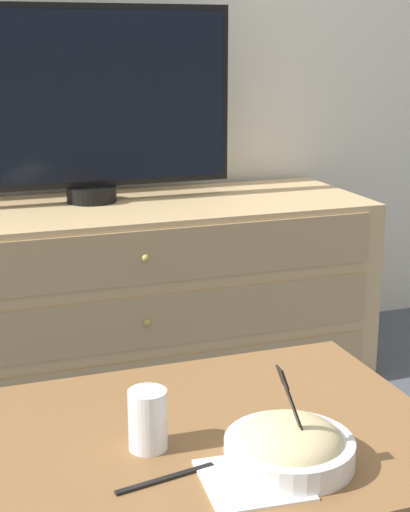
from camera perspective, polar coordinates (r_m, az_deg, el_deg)
name	(u,v)px	position (r m, az deg, el deg)	size (l,w,h in m)	color
ground_plane	(100,348)	(3.01, -7.67, -6.64)	(12.00, 12.00, 0.00)	#474C56
dresser	(124,295)	(2.62, -5.92, -2.84)	(1.63, 0.58, 0.61)	tan
tv	(88,102)	(2.58, -8.52, 11.02)	(0.95, 0.16, 0.63)	black
coffee_table	(168,470)	(1.42, -2.72, -15.26)	(0.99, 0.63, 0.45)	olive
takeout_bowl	(289,446)	(1.32, 6.16, -13.56)	(0.21, 0.21, 0.18)	silver
drink_cup	(148,423)	(1.35, -4.18, -12.03)	(0.07, 0.07, 0.11)	white
napkin	(253,479)	(1.28, 3.51, -15.91)	(0.17, 0.17, 0.00)	white
knife	(166,479)	(1.28, -2.88, -15.87)	(0.17, 0.04, 0.01)	black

